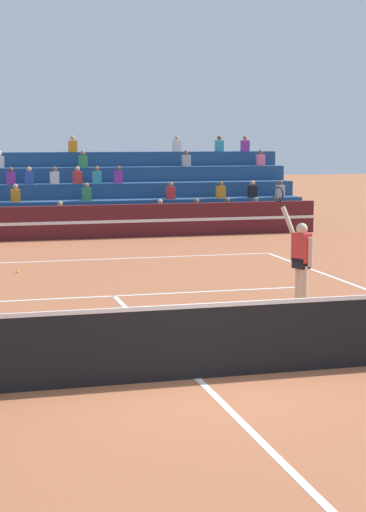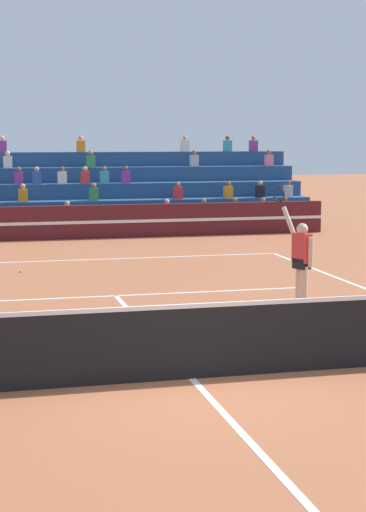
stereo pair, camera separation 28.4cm
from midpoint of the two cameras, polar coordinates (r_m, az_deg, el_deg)
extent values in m
plane|color=#AD603D|center=(11.97, 1.28, -8.19)|extent=(120.00, 120.00, 0.00)
cube|color=white|center=(23.43, -6.36, -0.26)|extent=(11.00, 0.10, 0.01)
cube|color=white|center=(18.09, -4.06, -2.66)|extent=(8.25, 0.10, 0.01)
cube|color=white|center=(11.97, 1.28, -8.17)|extent=(0.10, 12.85, 0.01)
cube|color=black|center=(11.84, 1.28, -5.86)|extent=(11.90, 0.02, 1.00)
cube|color=white|center=(11.73, 1.29, -3.35)|extent=(11.90, 0.04, 0.06)
cube|color=#51191E|center=(28.22, -7.70, 2.23)|extent=(18.00, 0.24, 1.10)
cube|color=white|center=(28.09, -7.67, 2.20)|extent=(18.00, 0.02, 0.10)
cube|color=navy|center=(29.51, -7.96, 1.93)|extent=(18.69, 0.95, 0.55)
cube|color=silver|center=(30.90, 5.62, 3.16)|extent=(0.32, 0.22, 0.44)
sphere|color=#9E7051|center=(30.88, 5.62, 3.75)|extent=(0.18, 0.18, 0.18)
cube|color=#338C4C|center=(31.19, 7.07, 3.18)|extent=(0.32, 0.22, 0.44)
sphere|color=brown|center=(31.17, 7.08, 3.77)|extent=(0.18, 0.18, 0.18)
cube|color=yellow|center=(29.32, -7.45, 2.88)|extent=(0.32, 0.22, 0.44)
sphere|color=tan|center=(29.29, -7.46, 3.50)|extent=(0.18, 0.18, 0.18)
cube|color=red|center=(29.91, -0.80, 3.04)|extent=(0.32, 0.22, 0.44)
sphere|color=beige|center=(29.88, -0.80, 3.65)|extent=(0.18, 0.18, 0.18)
cube|color=#338C4C|center=(30.56, 3.73, 3.13)|extent=(0.32, 0.22, 0.44)
sphere|color=brown|center=(30.54, 3.74, 3.73)|extent=(0.18, 0.18, 0.18)
cube|color=#2D4CA5|center=(30.24, 1.66, 3.09)|extent=(0.32, 0.22, 0.44)
sphere|color=#9E7051|center=(30.21, 1.66, 3.70)|extent=(0.18, 0.18, 0.18)
cube|color=navy|center=(30.42, -8.15, 2.63)|extent=(18.69, 0.95, 1.10)
cube|color=#338C4C|center=(30.35, -5.70, 4.12)|extent=(0.32, 0.22, 0.44)
sphere|color=#9E7051|center=(30.33, -5.71, 4.72)|extent=(0.18, 0.18, 0.18)
cube|color=orange|center=(30.10, -10.35, 3.99)|extent=(0.32, 0.22, 0.44)
sphere|color=tan|center=(30.08, -10.37, 4.60)|extent=(0.18, 0.18, 0.18)
cube|color=orange|center=(31.44, 3.29, 4.27)|extent=(0.32, 0.22, 0.44)
sphere|color=brown|center=(31.42, 3.29, 4.86)|extent=(0.18, 0.18, 0.18)
cube|color=black|center=(31.83, 5.42, 4.30)|extent=(0.32, 0.22, 0.44)
sphere|color=tan|center=(31.81, 5.43, 4.87)|extent=(0.18, 0.18, 0.18)
cube|color=#B2B2B7|center=(32.20, 7.27, 4.31)|extent=(0.32, 0.22, 0.44)
sphere|color=brown|center=(32.19, 7.28, 4.88)|extent=(0.18, 0.18, 0.18)
cube|color=red|center=(30.93, -0.08, 4.23)|extent=(0.32, 0.22, 0.44)
sphere|color=#9E7051|center=(30.91, -0.08, 4.82)|extent=(0.18, 0.18, 0.18)
cube|color=navy|center=(31.34, -8.34, 3.28)|extent=(18.69, 0.95, 1.65)
cube|color=silver|center=(31.14, -7.80, 5.19)|extent=(0.32, 0.22, 0.44)
sphere|color=brown|center=(31.12, -7.81, 5.78)|extent=(0.18, 0.18, 0.18)
cube|color=teal|center=(31.34, -5.01, 5.25)|extent=(0.32, 0.22, 0.44)
sphere|color=brown|center=(31.32, -5.01, 5.84)|extent=(0.18, 0.18, 0.18)
cube|color=purple|center=(31.01, -10.65, 5.12)|extent=(0.32, 0.22, 0.44)
sphere|color=brown|center=(31.00, -10.66, 5.71)|extent=(0.18, 0.18, 0.18)
cube|color=purple|center=(31.47, -3.58, 5.28)|extent=(0.32, 0.22, 0.44)
sphere|color=brown|center=(31.45, -3.59, 5.86)|extent=(0.18, 0.18, 0.18)
cube|color=red|center=(31.24, -6.28, 5.23)|extent=(0.32, 0.22, 0.44)
sphere|color=tan|center=(31.22, -6.29, 5.81)|extent=(0.18, 0.18, 0.18)
cube|color=#2D4CA5|center=(31.05, -9.46, 5.15)|extent=(0.32, 0.22, 0.44)
sphere|color=tan|center=(31.04, -9.47, 5.74)|extent=(0.18, 0.18, 0.18)
cube|color=navy|center=(32.27, -8.52, 3.90)|extent=(18.69, 0.95, 2.20)
cube|color=silver|center=(31.92, -11.35, 6.16)|extent=(0.32, 0.22, 0.44)
sphere|color=beige|center=(31.91, -11.37, 6.74)|extent=(0.18, 0.18, 0.18)
cube|color=#B2B2B7|center=(32.99, 0.99, 6.37)|extent=(0.32, 0.22, 0.44)
sphere|color=brown|center=(32.99, 0.99, 6.93)|extent=(0.18, 0.18, 0.18)
cube|color=#338C4C|center=(32.20, -5.92, 6.29)|extent=(0.32, 0.22, 0.44)
sphere|color=#9E7051|center=(32.19, -5.93, 6.86)|extent=(0.18, 0.18, 0.18)
cube|color=pink|center=(33.90, 5.98, 6.37)|extent=(0.32, 0.22, 0.44)
sphere|color=brown|center=(33.89, 5.99, 6.91)|extent=(0.18, 0.18, 0.18)
cube|color=navy|center=(33.19, -8.68, 4.48)|extent=(18.69, 0.95, 2.75)
cube|color=purple|center=(32.85, -11.72, 7.16)|extent=(0.32, 0.22, 0.44)
sphere|color=beige|center=(32.85, -11.73, 7.72)|extent=(0.18, 0.18, 0.18)
cube|color=orange|center=(33.10, -6.58, 7.28)|extent=(0.32, 0.22, 0.44)
sphere|color=tan|center=(33.10, -6.59, 7.83)|extent=(0.18, 0.18, 0.18)
cube|color=silver|center=(33.87, 0.37, 7.34)|extent=(0.32, 0.22, 0.44)
sphere|color=tan|center=(33.87, 0.37, 7.88)|extent=(0.18, 0.18, 0.18)
cube|color=teal|center=(34.34, 3.22, 7.34)|extent=(0.32, 0.22, 0.44)
sphere|color=brown|center=(34.34, 3.23, 7.87)|extent=(0.18, 0.18, 0.18)
cube|color=purple|center=(34.68, 4.95, 7.33)|extent=(0.32, 0.22, 0.44)
sphere|color=#9E7051|center=(34.68, 4.96, 7.86)|extent=(0.18, 0.18, 0.18)
cylinder|color=beige|center=(16.41, 8.56, -2.24)|extent=(0.14, 0.14, 0.90)
cylinder|color=beige|center=(16.62, 8.23, -2.10)|extent=(0.14, 0.14, 0.90)
cube|color=black|center=(16.42, 8.40, -0.50)|extent=(0.30, 0.37, 0.20)
cube|color=red|center=(16.38, 8.42, 0.54)|extent=(0.32, 0.41, 0.56)
sphere|color=beige|center=(16.33, 8.45, 1.79)|extent=(0.22, 0.22, 0.22)
cube|color=white|center=(16.46, 8.43, -3.64)|extent=(0.29, 0.21, 0.09)
cube|color=white|center=(16.67, 8.10, -3.49)|extent=(0.29, 0.21, 0.09)
cylinder|color=beige|center=(16.21, 9.01, 0.24)|extent=(0.09, 0.09, 0.56)
cylinder|color=beige|center=(16.59, 7.56, 2.31)|extent=(0.23, 0.39, 0.56)
cylinder|color=black|center=(16.71, 7.10, 3.54)|extent=(0.08, 0.14, 0.21)
torus|color=black|center=(16.77, 6.89, 4.09)|extent=(0.18, 0.40, 0.42)
sphere|color=#C6DB33|center=(21.50, -10.37, -0.99)|extent=(0.07, 0.07, 0.07)
camera|label=1|loc=(0.14, -89.50, 0.07)|focal=60.00mm
camera|label=2|loc=(0.14, 90.50, -0.07)|focal=60.00mm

